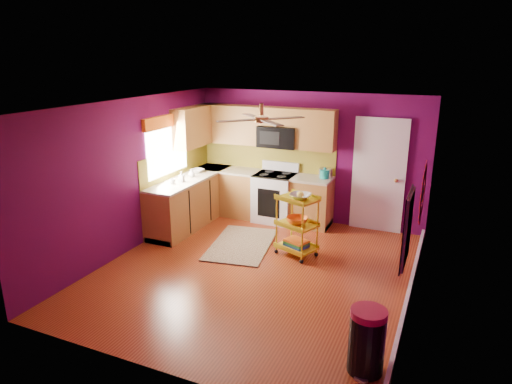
% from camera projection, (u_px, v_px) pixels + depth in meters
% --- Properties ---
extents(ground, '(5.00, 5.00, 0.00)m').
position_uv_depth(ground, '(256.00, 271.00, 6.95)').
color(ground, maroon).
rests_on(ground, ground).
extents(room_envelope, '(4.54, 5.04, 2.52)m').
position_uv_depth(room_envelope, '(257.00, 167.00, 6.46)').
color(room_envelope, '#550943').
rests_on(room_envelope, ground).
extents(lower_cabinets, '(2.81, 2.31, 0.94)m').
position_uv_depth(lower_cabinets, '(231.00, 199.00, 8.93)').
color(lower_cabinets, brown).
rests_on(lower_cabinets, ground).
extents(electric_range, '(0.76, 0.66, 1.13)m').
position_uv_depth(electric_range, '(275.00, 197.00, 8.92)').
color(electric_range, white).
rests_on(electric_range, ground).
extents(upper_cabinetry, '(2.80, 2.30, 1.26)m').
position_uv_depth(upper_cabinetry, '(243.00, 128.00, 8.80)').
color(upper_cabinetry, brown).
rests_on(upper_cabinetry, ground).
extents(left_window, '(0.08, 1.35, 1.08)m').
position_uv_depth(left_window, '(167.00, 137.00, 8.22)').
color(left_window, white).
rests_on(left_window, ground).
extents(panel_door, '(0.95, 0.11, 2.15)m').
position_uv_depth(panel_door, '(378.00, 177.00, 8.29)').
color(panel_door, white).
rests_on(panel_door, ground).
extents(right_wall_art, '(0.04, 2.74, 1.04)m').
position_uv_depth(right_wall_art, '(417.00, 207.00, 5.37)').
color(right_wall_art, black).
rests_on(right_wall_art, ground).
extents(ceiling_fan, '(1.01, 1.01, 0.26)m').
position_uv_depth(ceiling_fan, '(261.00, 119.00, 6.46)').
color(ceiling_fan, '#BF8C3F').
rests_on(ceiling_fan, ground).
extents(shag_rug, '(1.23, 1.73, 0.02)m').
position_uv_depth(shag_rug, '(241.00, 244.00, 7.88)').
color(shag_rug, '#321D10').
rests_on(shag_rug, ground).
extents(rolling_cart, '(0.73, 0.64, 1.10)m').
position_uv_depth(rolling_cart, '(297.00, 223.00, 7.33)').
color(rolling_cart, gold).
rests_on(rolling_cart, ground).
extents(trash_can, '(0.48, 0.48, 0.71)m').
position_uv_depth(trash_can, '(367.00, 341.00, 4.67)').
color(trash_can, black).
rests_on(trash_can, ground).
extents(teal_kettle, '(0.18, 0.18, 0.21)m').
position_uv_depth(teal_kettle, '(325.00, 174.00, 8.49)').
color(teal_kettle, teal).
rests_on(teal_kettle, lower_cabinets).
extents(toaster, '(0.22, 0.15, 0.18)m').
position_uv_depth(toaster, '(326.00, 173.00, 8.53)').
color(toaster, beige).
rests_on(toaster, lower_cabinets).
extents(soap_bottle_a, '(0.09, 0.09, 0.19)m').
position_uv_depth(soap_bottle_a, '(181.00, 177.00, 8.24)').
color(soap_bottle_a, '#EA3F72').
rests_on(soap_bottle_a, lower_cabinets).
extents(soap_bottle_b, '(0.12, 0.12, 0.15)m').
position_uv_depth(soap_bottle_b, '(192.00, 173.00, 8.57)').
color(soap_bottle_b, white).
rests_on(soap_bottle_b, lower_cabinets).
extents(counter_dish, '(0.26, 0.26, 0.06)m').
position_uv_depth(counter_dish, '(197.00, 171.00, 8.93)').
color(counter_dish, white).
rests_on(counter_dish, lower_cabinets).
extents(counter_cup, '(0.11, 0.11, 0.09)m').
position_uv_depth(counter_cup, '(172.00, 181.00, 8.14)').
color(counter_cup, white).
rests_on(counter_cup, lower_cabinets).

